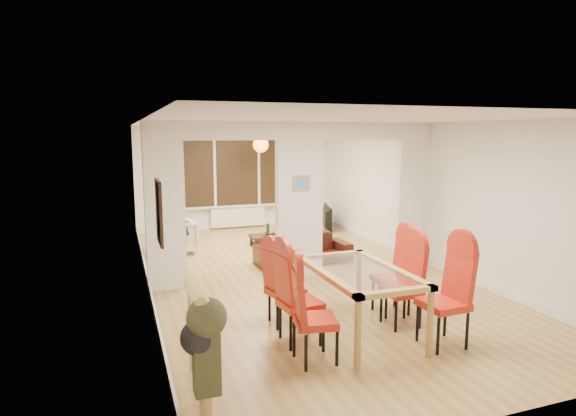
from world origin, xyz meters
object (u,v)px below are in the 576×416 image
coffee_table (275,240)px  bottle (268,229)px  dining_chair_lc (285,285)px  television (323,218)px  dining_chair_rb (401,284)px  dining_chair_la (315,313)px  dining_table (358,301)px  dining_chair_lb (300,296)px  dining_chair_rc (391,274)px  person (178,216)px  sofa (303,250)px  bowl (270,234)px  armchair (175,237)px  dining_chair_ra (443,296)px

coffee_table → bottle: (-0.17, -0.05, 0.26)m
dining_chair_lc → television: dining_chair_lc is taller
dining_chair_lc → dining_chair_rb: (1.35, -0.53, 0.03)m
coffee_table → dining_chair_la: bearing=-103.4°
dining_chair_la → dining_chair_rb: same height
coffee_table → dining_chair_rb: bearing=-88.3°
dining_table → dining_chair_lb: 0.76m
television → coffee_table: 2.12m
dining_chair_rc → person: (-2.33, 4.04, 0.27)m
sofa → bowl: size_ratio=7.81×
armchair → dining_table: bearing=7.0°
dining_chair_rc → person: bearing=120.7°
dining_chair_lc → sofa: 2.94m
dining_chair_lc → dining_chair_ra: 1.90m
coffee_table → bowl: 0.19m
armchair → bowl: size_ratio=3.30×
person → dining_chair_la: bearing=-0.4°
dining_chair_lb → dining_chair_lc: dining_chair_lb is taller
dining_chair_lc → coffee_table: 4.39m
television → bottle: bearing=140.3°
dining_chair_rc → dining_chair_lc: bearing=176.4°
dining_table → bottle: dining_table is taller
dining_chair_lb → television: dining_chair_lb is taller
dining_chair_la → armchair: size_ratio=1.43×
dining_chair_rb → bottle: dining_chair_rb is taller
armchair → bowl: armchair is taller
armchair → bottle: size_ratio=2.75×
bottle → bowl: 0.13m
dining_chair_rc → armchair: dining_chair_rc is taller
dining_chair_rb → dining_chair_lc: bearing=156.6°
dining_chair_rc → bottle: size_ratio=3.92×
dining_chair_lc → dining_chair_rc: (1.47, -0.11, 0.03)m
bottle → dining_chair_rb: bearing=-86.3°
dining_chair_lb → armchair: dining_chair_lb is taller
dining_chair_lb → dining_chair_rc: size_ratio=1.03×
coffee_table → dining_chair_lc: bearing=-106.1°
dining_table → sofa: dining_table is taller
dining_chair_lb → dining_chair_lc: (0.02, 0.58, -0.05)m
dining_chair_la → person: size_ratio=0.67×
dining_chair_rc → dining_chair_lb: bearing=-161.9°
dining_chair_la → dining_chair_rc: 1.80m
television → bottle: 2.28m
television → dining_chair_ra: bearing=-176.7°
dining_chair_rc → sofa: size_ratio=0.60×
person → television: person is taller
dining_chair_ra → bowl: 5.40m
dining_chair_lc → television: size_ratio=0.96×
sofa → armchair: (-2.18, 1.55, 0.08)m
dining_chair_lc → television: 6.19m
dining_table → dining_chair_la: (-0.77, -0.50, 0.13)m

